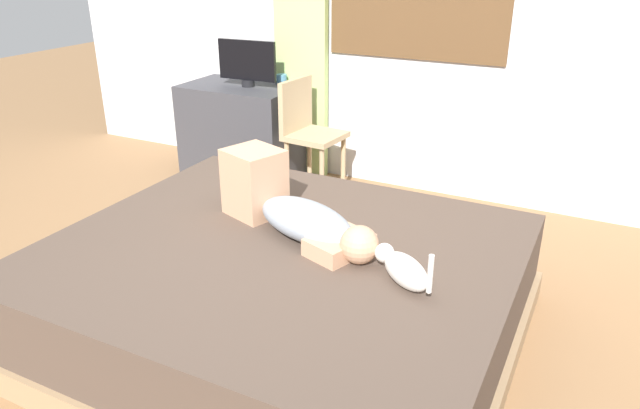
{
  "coord_description": "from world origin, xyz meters",
  "views": [
    {
      "loc": [
        1.31,
        -2.0,
        1.75
      ],
      "look_at": [
        0.16,
        0.29,
        0.63
      ],
      "focal_mm": 33.51,
      "sensor_mm": 36.0,
      "label": 1
    }
  ],
  "objects_px": {
    "cat": "(403,269)",
    "chair_by_desk": "(307,128)",
    "desk": "(243,131)",
    "person_lying": "(292,209)",
    "cup": "(282,79)",
    "bed": "(282,292)",
    "tv_monitor": "(247,63)"
  },
  "relations": [
    {
      "from": "person_lying",
      "to": "bed",
      "type": "bearing_deg",
      "value": -78.43
    },
    {
      "from": "chair_by_desk",
      "to": "tv_monitor",
      "type": "bearing_deg",
      "value": 169.24
    },
    {
      "from": "tv_monitor",
      "to": "cup",
      "type": "relative_size",
      "value": 5.91
    },
    {
      "from": "desk",
      "to": "chair_by_desk",
      "type": "xyz_separation_m",
      "value": [
        0.65,
        -0.11,
        0.14
      ]
    },
    {
      "from": "desk",
      "to": "cup",
      "type": "relative_size",
      "value": 11.06
    },
    {
      "from": "bed",
      "to": "person_lying",
      "type": "height_order",
      "value": "person_lying"
    },
    {
      "from": "person_lying",
      "to": "tv_monitor",
      "type": "distance_m",
      "value": 2.07
    },
    {
      "from": "desk",
      "to": "chair_by_desk",
      "type": "relative_size",
      "value": 1.05
    },
    {
      "from": "bed",
      "to": "cup",
      "type": "relative_size",
      "value": 26.27
    },
    {
      "from": "desk",
      "to": "chair_by_desk",
      "type": "distance_m",
      "value": 0.67
    },
    {
      "from": "bed",
      "to": "cat",
      "type": "bearing_deg",
      "value": -5.36
    },
    {
      "from": "person_lying",
      "to": "cup",
      "type": "height_order",
      "value": "person_lying"
    },
    {
      "from": "chair_by_desk",
      "to": "desk",
      "type": "bearing_deg",
      "value": 170.49
    },
    {
      "from": "bed",
      "to": "cup",
      "type": "bearing_deg",
      "value": 119.95
    },
    {
      "from": "desk",
      "to": "cat",
      "type": "bearing_deg",
      "value": -42.33
    },
    {
      "from": "person_lying",
      "to": "desk",
      "type": "bearing_deg",
      "value": 130.37
    },
    {
      "from": "desk",
      "to": "cup",
      "type": "distance_m",
      "value": 0.52
    },
    {
      "from": "tv_monitor",
      "to": "cup",
      "type": "bearing_deg",
      "value": 44.74
    },
    {
      "from": "bed",
      "to": "cat",
      "type": "relative_size",
      "value": 6.96
    },
    {
      "from": "cat",
      "to": "chair_by_desk",
      "type": "bearing_deg",
      "value": 128.27
    },
    {
      "from": "desk",
      "to": "bed",
      "type": "bearing_deg",
      "value": -51.74
    },
    {
      "from": "cup",
      "to": "chair_by_desk",
      "type": "distance_m",
      "value": 0.55
    },
    {
      "from": "desk",
      "to": "cup",
      "type": "xyz_separation_m",
      "value": [
        0.27,
        0.19,
        0.41
      ]
    },
    {
      "from": "cat",
      "to": "chair_by_desk",
      "type": "xyz_separation_m",
      "value": [
        -1.35,
        1.71,
        -0.04
      ]
    },
    {
      "from": "chair_by_desk",
      "to": "cat",
      "type": "bearing_deg",
      "value": -51.73
    },
    {
      "from": "tv_monitor",
      "to": "cup",
      "type": "height_order",
      "value": "tv_monitor"
    },
    {
      "from": "person_lying",
      "to": "desk",
      "type": "relative_size",
      "value": 1.03
    },
    {
      "from": "cat",
      "to": "chair_by_desk",
      "type": "height_order",
      "value": "chair_by_desk"
    },
    {
      "from": "cup",
      "to": "chair_by_desk",
      "type": "bearing_deg",
      "value": -37.86
    },
    {
      "from": "person_lying",
      "to": "desk",
      "type": "distance_m",
      "value": 2.11
    },
    {
      "from": "chair_by_desk",
      "to": "cup",
      "type": "bearing_deg",
      "value": 142.14
    },
    {
      "from": "cup",
      "to": "cat",
      "type": "bearing_deg",
      "value": -49.22
    }
  ]
}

